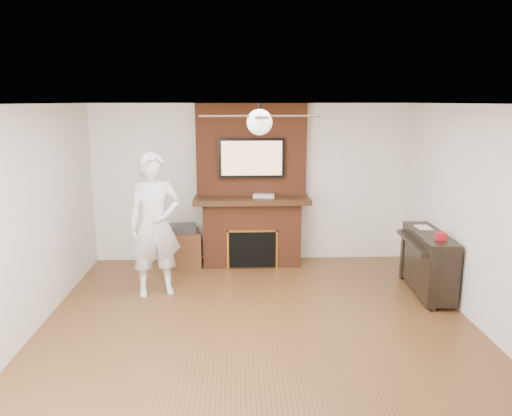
{
  "coord_description": "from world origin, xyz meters",
  "views": [
    {
      "loc": [
        -0.24,
        -5.08,
        2.53
      ],
      "look_at": [
        0.0,
        0.9,
        1.24
      ],
      "focal_mm": 35.0,
      "sensor_mm": 36.0,
      "label": 1
    }
  ],
  "objects_px": {
    "piano": "(428,261)",
    "side_table": "(182,246)",
    "fireplace": "(252,201)",
    "person": "(155,225)"
  },
  "relations": [
    {
      "from": "side_table",
      "to": "piano",
      "type": "height_order",
      "value": "piano"
    },
    {
      "from": "side_table",
      "to": "piano",
      "type": "bearing_deg",
      "value": -30.1
    },
    {
      "from": "fireplace",
      "to": "side_table",
      "type": "relative_size",
      "value": 3.9
    },
    {
      "from": "person",
      "to": "side_table",
      "type": "xyz_separation_m",
      "value": [
        0.21,
        1.2,
        -0.65
      ]
    },
    {
      "from": "piano",
      "to": "side_table",
      "type": "bearing_deg",
      "value": 162.24
    },
    {
      "from": "person",
      "to": "fireplace",
      "type": "bearing_deg",
      "value": 27.89
    },
    {
      "from": "fireplace",
      "to": "side_table",
      "type": "bearing_deg",
      "value": -176.51
    },
    {
      "from": "fireplace",
      "to": "side_table",
      "type": "xyz_separation_m",
      "value": [
        -1.1,
        -0.07,
        -0.7
      ]
    },
    {
      "from": "side_table",
      "to": "piano",
      "type": "xyz_separation_m",
      "value": [
        3.4,
        -1.34,
        0.15
      ]
    },
    {
      "from": "fireplace",
      "to": "side_table",
      "type": "distance_m",
      "value": 1.31
    }
  ]
}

